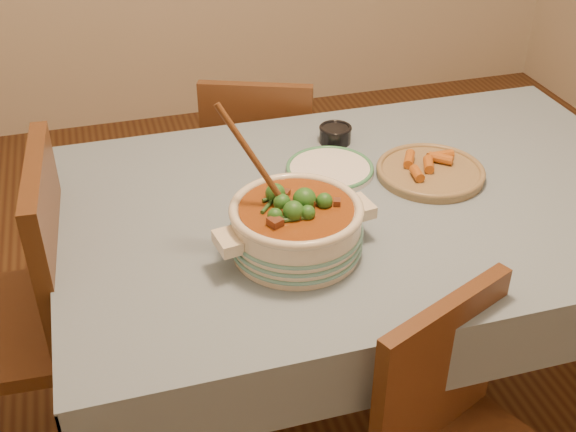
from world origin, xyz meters
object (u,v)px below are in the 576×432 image
object	(u,v)px
condiment_bowl	(335,133)
chair_far	(261,164)
chair_left	(18,307)
dining_table	(368,225)
fried_plate	(431,170)
stew_casserole	(296,223)
white_plate	(330,169)

from	to	relation	value
condiment_bowl	chair_far	bearing A→B (deg)	107.69
chair_left	chair_far	bearing A→B (deg)	133.01
dining_table	fried_plate	distance (m)	0.24
stew_casserole	chair_left	distance (m)	0.78
white_plate	fried_plate	size ratio (longest dim) A/B	0.78
chair_far	dining_table	bearing A→B (deg)	120.71
stew_casserole	condiment_bowl	size ratio (longest dim) A/B	3.36
stew_casserole	chair_far	bearing A→B (deg)	81.11
stew_casserole	fried_plate	bearing A→B (deg)	26.65
fried_plate	chair_left	size ratio (longest dim) A/B	0.37
stew_casserole	white_plate	xyz separation A→B (m)	(0.20, 0.34, -0.07)
chair_far	chair_left	world-z (taller)	chair_left
white_plate	fried_plate	distance (m)	0.28
condiment_bowl	stew_casserole	bearing A→B (deg)	-118.77
dining_table	condiment_bowl	world-z (taller)	condiment_bowl
white_plate	fried_plate	xyz separation A→B (m)	(0.27, -0.10, 0.01)
condiment_bowl	chair_left	bearing A→B (deg)	-164.27
stew_casserole	fried_plate	size ratio (longest dim) A/B	1.14
stew_casserole	chair_far	size ratio (longest dim) A/B	0.49
stew_casserole	fried_plate	distance (m)	0.53
dining_table	white_plate	world-z (taller)	white_plate
white_plate	chair_far	world-z (taller)	chair_far
dining_table	chair_far	world-z (taller)	chair_far
fried_plate	white_plate	bearing A→B (deg)	159.21
dining_table	chair_left	world-z (taller)	chair_left
dining_table	stew_casserole	xyz separation A→B (m)	(-0.26, -0.18, 0.17)
dining_table	fried_plate	world-z (taller)	fried_plate
dining_table	chair_left	xyz separation A→B (m)	(-0.96, 0.06, -0.12)
fried_plate	chair_left	xyz separation A→B (m)	(-1.16, -0.00, -0.23)
dining_table	condiment_bowl	distance (m)	0.35
fried_plate	chair_far	size ratio (longest dim) A/B	0.43
condiment_bowl	fried_plate	size ratio (longest dim) A/B	0.34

